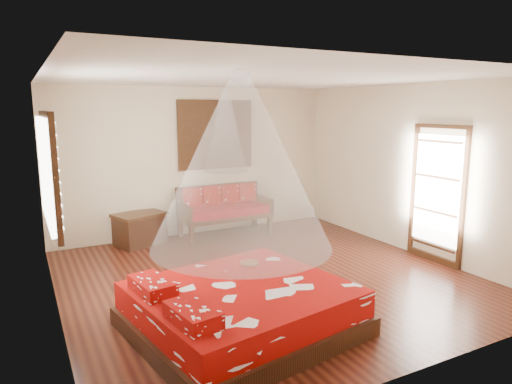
% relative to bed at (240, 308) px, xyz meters
% --- Properties ---
extents(room, '(5.54, 5.54, 2.84)m').
position_rel_bed_xyz_m(room, '(1.02, 1.27, 1.15)').
color(room, black).
rests_on(room, ground).
extents(bed, '(2.52, 2.35, 0.65)m').
position_rel_bed_xyz_m(bed, '(0.00, 0.00, 0.00)').
color(bed, black).
rests_on(bed, floor).
extents(daybed, '(1.71, 0.76, 0.94)m').
position_rel_bed_xyz_m(daybed, '(1.41, 3.65, 0.27)').
color(daybed, black).
rests_on(daybed, floor).
extents(storage_chest, '(0.99, 0.85, 0.57)m').
position_rel_bed_xyz_m(storage_chest, '(-0.19, 3.72, 0.04)').
color(storage_chest, black).
rests_on(storage_chest, floor).
extents(shutter_panel, '(1.52, 0.06, 1.32)m').
position_rel_bed_xyz_m(shutter_panel, '(1.41, 3.99, 1.65)').
color(shutter_panel, black).
rests_on(shutter_panel, wall_back).
extents(window_left, '(0.10, 1.74, 1.34)m').
position_rel_bed_xyz_m(window_left, '(-1.69, 1.47, 1.45)').
color(window_left, black).
rests_on(window_left, wall_left).
extents(glazed_door, '(0.08, 1.02, 2.16)m').
position_rel_bed_xyz_m(glazed_door, '(3.74, 0.67, 0.82)').
color(glazed_door, black).
rests_on(glazed_door, floor).
extents(wine_tray, '(0.23, 0.23, 0.19)m').
position_rel_bed_xyz_m(wine_tray, '(0.42, 0.61, 0.30)').
color(wine_tray, brown).
rests_on(wine_tray, bed).
extents(mosquito_net_main, '(1.91, 1.91, 1.80)m').
position_rel_bed_xyz_m(mosquito_net_main, '(0.02, 0.00, 1.60)').
color(mosquito_net_main, white).
rests_on(mosquito_net_main, ceiling).
extents(mosquito_net_daybed, '(0.81, 0.81, 1.50)m').
position_rel_bed_xyz_m(mosquito_net_daybed, '(1.41, 3.52, 1.75)').
color(mosquito_net_daybed, white).
rests_on(mosquito_net_daybed, ceiling).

